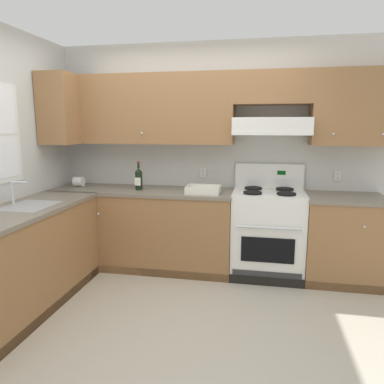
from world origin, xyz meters
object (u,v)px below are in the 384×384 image
Objects in this scene: wine_bottle at (139,178)px; paper_towel_roll at (79,181)px; stove at (267,232)px; bowl at (203,191)px.

paper_towel_roll is (-0.78, 0.09, -0.07)m from wine_bottle.
wine_bottle reaches higher than stove.
stove is 10.35× the size of paper_towel_roll.
bowl is at bearing -5.09° from wine_bottle.
wine_bottle reaches higher than bowl.
wine_bottle is 0.89× the size of bowl.
bowl is (0.75, -0.07, -0.10)m from wine_bottle.
wine_bottle reaches higher than paper_towel_roll.
stove reaches higher than bowl.
paper_towel_roll reaches higher than bowl.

